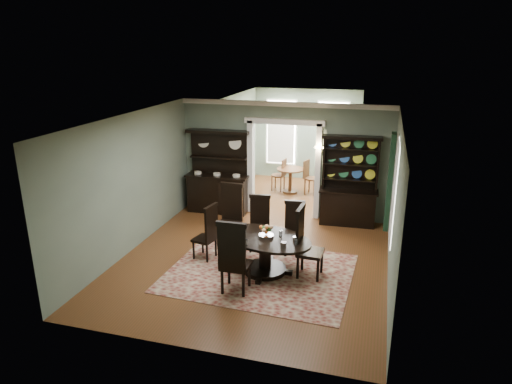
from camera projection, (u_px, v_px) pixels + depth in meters
room at (253, 190)px, 9.15m from camera, size 5.51×6.01×3.01m
parlor at (301, 140)px, 14.19m from camera, size 3.51×3.50×3.01m
doorway_trim at (284, 155)px, 11.84m from camera, size 2.08×0.25×2.57m
right_window at (392, 187)px, 9.26m from camera, size 0.15×1.47×2.12m
wall_sconce at (320, 148)px, 11.37m from camera, size 0.27×0.21×0.21m
rug at (260, 273)px, 9.14m from camera, size 3.70×2.93×0.01m
dining_table at (265, 248)px, 9.03m from camera, size 2.20×2.20×0.76m
centerpiece at (266, 234)px, 8.93m from camera, size 1.49×0.96×0.25m
chair_far_left at (231, 212)px, 10.33m from camera, size 0.54×0.51×1.41m
chair_far_mid at (260, 221)px, 10.07m from camera, size 0.52×0.50×1.23m
chair_far_right at (294, 226)px, 9.89m from camera, size 0.48×0.47×1.17m
chair_end_left at (208, 231)px, 9.55m from camera, size 0.52×0.53×1.23m
chair_end_right at (305, 240)px, 8.84m from camera, size 0.53×0.55×1.43m
chair_near at (234, 256)px, 8.16m from camera, size 0.56×0.52×1.45m
sideboard at (218, 184)px, 12.31m from camera, size 1.71×0.65×2.22m
welsh_dresser at (349, 193)px, 11.42m from camera, size 1.47×0.60×2.26m
parlor_table at (290, 177)px, 13.92m from camera, size 0.83×0.83×0.77m
parlor_chair_left at (280, 174)px, 14.11m from camera, size 0.44×0.43×1.01m
parlor_chair_right at (310, 176)px, 13.81m from camera, size 0.48×0.47×1.04m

